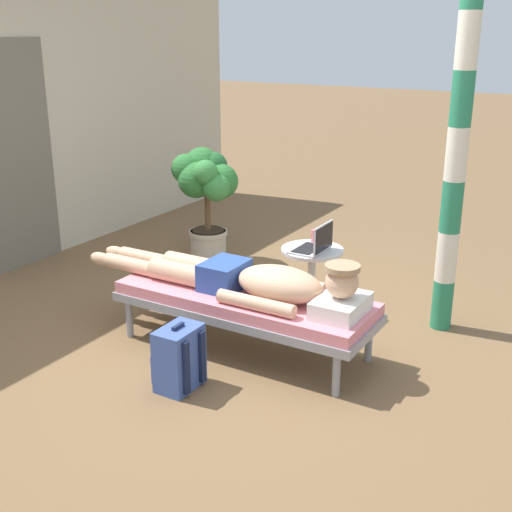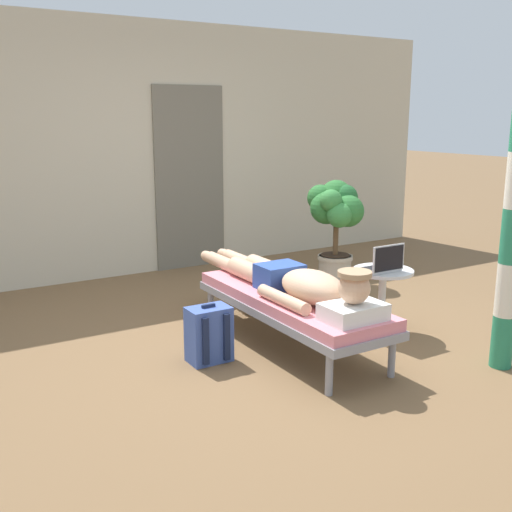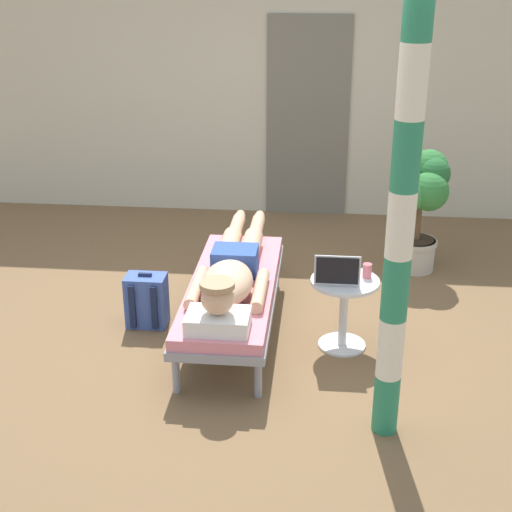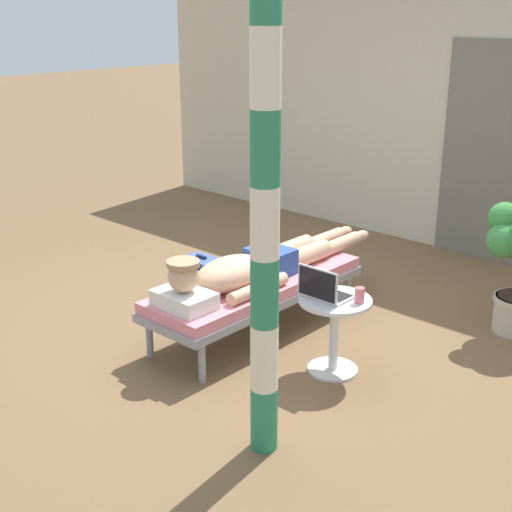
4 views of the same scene
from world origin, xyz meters
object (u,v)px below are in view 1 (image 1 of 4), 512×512
at_px(side_table, 312,269).
at_px(potted_plant, 206,187).
at_px(person_reclining, 249,280).
at_px(laptop, 315,244).
at_px(backpack, 179,358).
at_px(porch_post, 457,154).
at_px(lounge_chair, 244,302).
at_px(drink_glass, 315,236).

height_order(side_table, potted_plant, potted_plant).
xyz_separation_m(person_reclining, laptop, (0.74, -0.13, 0.06)).
height_order(backpack, porch_post, porch_post).
relative_size(lounge_chair, side_table, 3.49).
relative_size(lounge_chair, drink_glass, 17.76).
bearing_deg(side_table, drink_glass, 19.29).
relative_size(side_table, porch_post, 0.20).
height_order(lounge_chair, backpack, backpack).
xyz_separation_m(lounge_chair, potted_plant, (1.44, 1.31, 0.36)).
bearing_deg(side_table, potted_plant, 65.76).
xyz_separation_m(drink_glass, porch_post, (0.09, -1.01, 0.73)).
height_order(lounge_chair, porch_post, porch_post).
distance_m(backpack, potted_plant, 2.49).
distance_m(side_table, potted_plant, 1.60).
distance_m(person_reclining, porch_post, 1.67).
bearing_deg(backpack, person_reclining, -9.47).
bearing_deg(drink_glass, laptop, -153.71).
bearing_deg(person_reclining, lounge_chair, 90.00).
xyz_separation_m(side_table, drink_glass, (0.15, 0.05, 0.22)).
height_order(drink_glass, porch_post, porch_post).
distance_m(lounge_chair, potted_plant, 1.98).
xyz_separation_m(laptop, backpack, (-1.40, 0.24, -0.39)).
bearing_deg(drink_glass, side_table, -160.71).
relative_size(backpack, porch_post, 0.16).
distance_m(person_reclining, potted_plant, 1.98).
bearing_deg(lounge_chair, porch_post, -46.01).
xyz_separation_m(laptop, potted_plant, (0.70, 1.48, 0.13)).
bearing_deg(side_table, porch_post, -76.05).
height_order(laptop, backpack, laptop).
height_order(lounge_chair, potted_plant, potted_plant).
height_order(laptop, potted_plant, potted_plant).
xyz_separation_m(backpack, potted_plant, (2.10, 1.24, 0.51)).
height_order(laptop, drink_glass, laptop).
bearing_deg(laptop, drink_glass, 26.29).
height_order(lounge_chair, laptop, laptop).
relative_size(laptop, drink_glass, 3.02).
height_order(person_reclining, laptop, laptop).
bearing_deg(backpack, drink_glass, -4.81).
bearing_deg(person_reclining, drink_glass, -1.54).
bearing_deg(person_reclining, laptop, -9.88).
bearing_deg(laptop, porch_post, -71.81).
distance_m(lounge_chair, person_reclining, 0.18).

